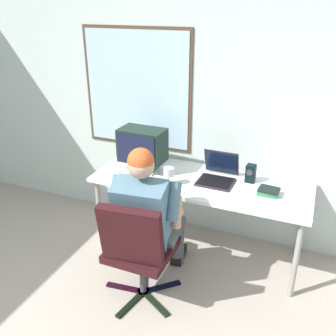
{
  "coord_description": "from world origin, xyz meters",
  "views": [
    {
      "loc": [
        1.02,
        -0.55,
        2.14
      ],
      "look_at": [
        0.03,
        1.83,
        0.96
      ],
      "focal_mm": 39.46,
      "sensor_mm": 36.0,
      "label": 1
    }
  ],
  "objects_px": {
    "office_chair": "(137,247)",
    "person_seated": "(148,215)",
    "crt_monitor": "(142,146)",
    "book_stack": "(268,192)",
    "desk_speaker": "(251,173)",
    "desk": "(200,186)",
    "laptop": "(218,173)",
    "wine_glass": "(169,173)"
  },
  "relations": [
    {
      "from": "person_seated",
      "to": "book_stack",
      "type": "bearing_deg",
      "value": 32.28
    },
    {
      "from": "office_chair",
      "to": "person_seated",
      "type": "relative_size",
      "value": 0.74
    },
    {
      "from": "wine_glass",
      "to": "laptop",
      "type": "bearing_deg",
      "value": 35.11
    },
    {
      "from": "office_chair",
      "to": "crt_monitor",
      "type": "bearing_deg",
      "value": 112.92
    },
    {
      "from": "office_chair",
      "to": "desk",
      "type": "bearing_deg",
      "value": 75.24
    },
    {
      "from": "desk",
      "to": "desk_speaker",
      "type": "bearing_deg",
      "value": 19.12
    },
    {
      "from": "book_stack",
      "to": "laptop",
      "type": "bearing_deg",
      "value": 165.24
    },
    {
      "from": "crt_monitor",
      "to": "desk_speaker",
      "type": "bearing_deg",
      "value": 7.73
    },
    {
      "from": "office_chair",
      "to": "laptop",
      "type": "distance_m",
      "value": 0.98
    },
    {
      "from": "person_seated",
      "to": "desk_speaker",
      "type": "bearing_deg",
      "value": 47.75
    },
    {
      "from": "desk",
      "to": "desk_speaker",
      "type": "relative_size",
      "value": 12.0
    },
    {
      "from": "desk_speaker",
      "to": "office_chair",
      "type": "bearing_deg",
      "value": -122.92
    },
    {
      "from": "office_chair",
      "to": "wine_glass",
      "type": "height_order",
      "value": "office_chair"
    },
    {
      "from": "desk_speaker",
      "to": "book_stack",
      "type": "xyz_separation_m",
      "value": [
        0.18,
        -0.18,
        -0.05
      ]
    },
    {
      "from": "desk",
      "to": "desk_speaker",
      "type": "xyz_separation_m",
      "value": [
        0.4,
        0.14,
        0.13
      ]
    },
    {
      "from": "office_chair",
      "to": "laptop",
      "type": "relative_size",
      "value": 2.7
    },
    {
      "from": "desk",
      "to": "person_seated",
      "type": "xyz_separation_m",
      "value": [
        -0.24,
        -0.56,
        -0.03
      ]
    },
    {
      "from": "crt_monitor",
      "to": "book_stack",
      "type": "bearing_deg",
      "value": -2.74
    },
    {
      "from": "desk",
      "to": "laptop",
      "type": "bearing_deg",
      "value": 28.0
    },
    {
      "from": "desk",
      "to": "book_stack",
      "type": "bearing_deg",
      "value": -4.5
    },
    {
      "from": "office_chair",
      "to": "person_seated",
      "type": "bearing_deg",
      "value": 95.85
    },
    {
      "from": "wine_glass",
      "to": "desk_speaker",
      "type": "bearing_deg",
      "value": 27.08
    },
    {
      "from": "office_chair",
      "to": "book_stack",
      "type": "relative_size",
      "value": 5.32
    },
    {
      "from": "desk",
      "to": "office_chair",
      "type": "height_order",
      "value": "office_chair"
    },
    {
      "from": "wine_glass",
      "to": "desk",
      "type": "bearing_deg",
      "value": 38.9
    },
    {
      "from": "desk",
      "to": "person_seated",
      "type": "distance_m",
      "value": 0.61
    },
    {
      "from": "office_chair",
      "to": "person_seated",
      "type": "distance_m",
      "value": 0.27
    },
    {
      "from": "office_chair",
      "to": "laptop",
      "type": "xyz_separation_m",
      "value": [
        0.35,
        0.87,
        0.27
      ]
    },
    {
      "from": "person_seated",
      "to": "crt_monitor",
      "type": "height_order",
      "value": "person_seated"
    },
    {
      "from": "crt_monitor",
      "to": "office_chair",
      "type": "bearing_deg",
      "value": -67.08
    },
    {
      "from": "wine_glass",
      "to": "desk_speaker",
      "type": "xyz_separation_m",
      "value": [
        0.62,
        0.32,
        -0.03
      ]
    },
    {
      "from": "desk",
      "to": "wine_glass",
      "type": "height_order",
      "value": "wine_glass"
    },
    {
      "from": "office_chair",
      "to": "crt_monitor",
      "type": "distance_m",
      "value": 0.98
    },
    {
      "from": "laptop",
      "to": "person_seated",
      "type": "bearing_deg",
      "value": -120.42
    },
    {
      "from": "desk",
      "to": "book_stack",
      "type": "height_order",
      "value": "book_stack"
    },
    {
      "from": "office_chair",
      "to": "person_seated",
      "type": "height_order",
      "value": "person_seated"
    },
    {
      "from": "office_chair",
      "to": "crt_monitor",
      "type": "height_order",
      "value": "crt_monitor"
    },
    {
      "from": "person_seated",
      "to": "desk_speaker",
      "type": "height_order",
      "value": "person_seated"
    },
    {
      "from": "office_chair",
      "to": "crt_monitor",
      "type": "relative_size",
      "value": 2.23
    },
    {
      "from": "crt_monitor",
      "to": "desk_speaker",
      "type": "distance_m",
      "value": 0.97
    },
    {
      "from": "wine_glass",
      "to": "book_stack",
      "type": "relative_size",
      "value": 0.89
    },
    {
      "from": "crt_monitor",
      "to": "book_stack",
      "type": "height_order",
      "value": "crt_monitor"
    }
  ]
}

